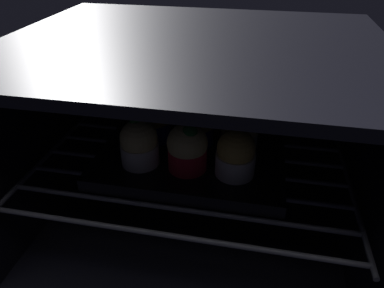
% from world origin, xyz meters
% --- Properties ---
extents(oven_cavity, '(0.59, 0.47, 0.37)m').
position_xyz_m(oven_cavity, '(0.00, 0.26, 0.17)').
color(oven_cavity, black).
rests_on(oven_cavity, ground).
extents(oven_rack, '(0.55, 0.42, 0.01)m').
position_xyz_m(oven_rack, '(0.00, 0.22, 0.14)').
color(oven_rack, '#42424C').
rests_on(oven_rack, oven_cavity).
extents(baking_tray, '(0.32, 0.24, 0.02)m').
position_xyz_m(baking_tray, '(0.00, 0.21, 0.15)').
color(baking_tray, black).
rests_on(baking_tray, oven_rack).
extents(muffin_row0_col0, '(0.07, 0.07, 0.09)m').
position_xyz_m(muffin_row0_col0, '(-0.08, 0.17, 0.19)').
color(muffin_row0_col0, silver).
rests_on(muffin_row0_col0, baking_tray).
extents(muffin_row0_col1, '(0.07, 0.07, 0.09)m').
position_xyz_m(muffin_row0_col1, '(-0.00, 0.17, 0.19)').
color(muffin_row0_col1, red).
rests_on(muffin_row0_col1, baking_tray).
extents(muffin_row0_col2, '(0.07, 0.07, 0.08)m').
position_xyz_m(muffin_row0_col2, '(0.08, 0.17, 0.19)').
color(muffin_row0_col2, silver).
rests_on(muffin_row0_col2, baking_tray).
extents(muffin_row1_col0, '(0.07, 0.07, 0.08)m').
position_xyz_m(muffin_row1_col0, '(-0.08, 0.25, 0.19)').
color(muffin_row1_col0, '#1928B7').
rests_on(muffin_row1_col0, baking_tray).
extents(muffin_row1_col1, '(0.07, 0.07, 0.08)m').
position_xyz_m(muffin_row1_col1, '(-0.00, 0.25, 0.19)').
color(muffin_row1_col1, '#1928B7').
rests_on(muffin_row1_col1, baking_tray).
extents(muffin_row1_col2, '(0.07, 0.07, 0.08)m').
position_xyz_m(muffin_row1_col2, '(0.08, 0.25, 0.19)').
color(muffin_row1_col2, silver).
rests_on(muffin_row1_col2, baking_tray).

